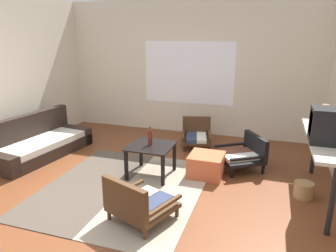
{
  "coord_description": "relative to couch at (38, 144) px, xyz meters",
  "views": [
    {
      "loc": [
        1.62,
        -3.28,
        2.05
      ],
      "look_at": [
        0.33,
        0.63,
        0.83
      ],
      "focal_mm": 33.76,
      "sensor_mm": 36.0,
      "label": 1
    }
  ],
  "objects": [
    {
      "name": "far_wall_with_window",
      "position": [
        2.11,
        2.17,
        1.14
      ],
      "size": [
        5.6,
        0.13,
        2.7
      ],
      "color": "beige",
      "rests_on": "ground"
    },
    {
      "name": "armchair_by_window",
      "position": [
        2.48,
        1.32,
        0.01
      ],
      "size": [
        0.66,
        0.7,
        0.52
      ],
      "color": "#472D19",
      "rests_on": "ground"
    },
    {
      "name": "clay_vase",
      "position": [
        4.43,
        0.27,
        0.74
      ],
      "size": [
        0.2,
        0.2,
        0.33
      ],
      "color": "#935B38",
      "rests_on": "console_shelf"
    },
    {
      "name": "area_rug",
      "position": [
        1.92,
        -0.65,
        -0.21
      ],
      "size": [
        2.1,
        2.39,
        0.01
      ],
      "color": "#4C4238",
      "rests_on": "ground"
    },
    {
      "name": "console_shelf",
      "position": [
        4.43,
        -0.11,
        0.53
      ],
      "size": [
        0.43,
        1.73,
        0.83
      ],
      "color": "beige",
      "rests_on": "ground"
    },
    {
      "name": "glass_bottle",
      "position": [
        2.12,
        -0.13,
        0.38
      ],
      "size": [
        0.06,
        0.06,
        0.28
      ],
      "color": "#5B2319",
      "rests_on": "coffee_table"
    },
    {
      "name": "ottoman_orange",
      "position": [
        2.92,
        0.11,
        -0.04
      ],
      "size": [
        0.5,
        0.5,
        0.33
      ],
      "primitive_type": "cube",
      "rotation": [
        0.0,
        0.0,
        -0.01
      ],
      "color": "#BC5633",
      "rests_on": "ground"
    },
    {
      "name": "coffee_table",
      "position": [
        2.14,
        -0.14,
        0.18
      ],
      "size": [
        0.63,
        0.62,
        0.48
      ],
      "color": "black",
      "rests_on": "ground"
    },
    {
      "name": "wicker_basket",
      "position": [
        4.25,
        -0.14,
        -0.11
      ],
      "size": [
        0.24,
        0.24,
        0.2
      ],
      "primitive_type": "cylinder",
      "color": "#9E7A4C",
      "rests_on": "ground"
    },
    {
      "name": "armchair_striped_foreground",
      "position": [
        2.44,
        -1.32,
        0.03
      ],
      "size": [
        0.82,
        0.81,
        0.56
      ],
      "color": "#472D19",
      "rests_on": "ground"
    },
    {
      "name": "ground_plane",
      "position": [
        2.11,
        -0.89,
        -0.21
      ],
      "size": [
        7.8,
        7.8,
        0.0
      ],
      "primitive_type": "plane",
      "color": "brown"
    },
    {
      "name": "couch",
      "position": [
        0.0,
        0.0,
        0.0
      ],
      "size": [
        0.97,
        1.88,
        0.7
      ],
      "color": "black",
      "rests_on": "ground"
    },
    {
      "name": "armchair_corner",
      "position": [
        3.42,
        0.56,
        0.04
      ],
      "size": [
        0.85,
        0.86,
        0.53
      ],
      "color": "black",
      "rests_on": "ground"
    },
    {
      "name": "crt_television",
      "position": [
        4.42,
        -0.33,
        0.82
      ],
      "size": [
        0.45,
        0.34,
        0.41
      ],
      "color": "black",
      "rests_on": "console_shelf"
    }
  ]
}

